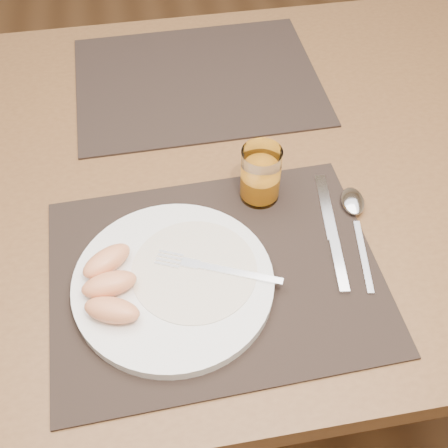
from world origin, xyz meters
TOP-DOWN VIEW (x-y plane):
  - ground at (0.00, 0.00)m, footprint 5.00×5.00m
  - table at (0.00, 0.00)m, footprint 1.40×0.90m
  - placemat_near at (-0.03, -0.22)m, footprint 0.46×0.36m
  - placemat_far at (0.01, 0.22)m, footprint 0.45×0.35m
  - plate at (-0.09, -0.23)m, footprint 0.27×0.27m
  - plate_dressing at (-0.06, -0.22)m, footprint 0.17×0.17m
  - fork at (-0.04, -0.22)m, footprint 0.17×0.09m
  - knife at (0.15, -0.19)m, footprint 0.04×0.22m
  - spoon at (0.20, -0.14)m, footprint 0.05×0.19m
  - juice_glass at (0.06, -0.09)m, footprint 0.06×0.06m
  - grapefruit_wedges at (-0.17, -0.23)m, footprint 0.08×0.14m

SIDE VIEW (x-z plane):
  - ground at x=0.00m, z-range 0.00..0.00m
  - table at x=0.00m, z-range 0.29..1.04m
  - placemat_near at x=-0.03m, z-range 0.75..0.75m
  - placemat_far at x=0.01m, z-range 0.75..0.75m
  - knife at x=0.15m, z-range 0.75..0.76m
  - spoon at x=0.20m, z-range 0.75..0.77m
  - plate at x=-0.09m, z-range 0.75..0.77m
  - plate_dressing at x=-0.06m, z-range 0.77..0.77m
  - fork at x=-0.04m, z-range 0.77..0.77m
  - grapefruit_wedges at x=-0.17m, z-range 0.77..0.80m
  - juice_glass at x=0.06m, z-range 0.75..0.84m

